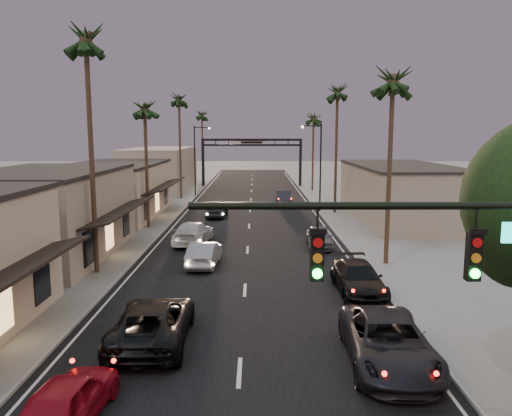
{
  "coord_description": "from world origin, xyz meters",
  "views": [
    {
      "loc": [
        0.54,
        -5.91,
        8.04
      ],
      "look_at": [
        0.59,
        31.08,
        2.5
      ],
      "focal_mm": 35.0,
      "sensor_mm": 36.0,
      "label": 1
    }
  ],
  "objects_px": {
    "curbside_near": "(388,342)",
    "oncoming_silver": "(204,254)",
    "palm_lc": "(144,104)",
    "oncoming_pickup": "(153,322)",
    "palm_lb": "(85,33)",
    "palm_ra": "(393,75)",
    "arch": "(252,150)",
    "palm_rb": "(338,88)",
    "streetlight_left": "(197,155)",
    "palm_far": "(202,113)",
    "oncoming_red": "(68,399)",
    "palm_ld": "(179,96)",
    "palm_rc": "(314,116)",
    "curbside_black": "(358,278)",
    "traffic_signal": "(505,279)",
    "streetlight_right": "(318,160)"
  },
  "relations": [
    {
      "from": "curbside_near",
      "to": "oncoming_silver",
      "type": "bearing_deg",
      "value": 122.52
    },
    {
      "from": "palm_lc",
      "to": "oncoming_pickup",
      "type": "height_order",
      "value": "palm_lc"
    },
    {
      "from": "palm_lb",
      "to": "palm_ra",
      "type": "relative_size",
      "value": 1.15
    },
    {
      "from": "arch",
      "to": "palm_lb",
      "type": "bearing_deg",
      "value": -100.16
    },
    {
      "from": "palm_ra",
      "to": "oncoming_silver",
      "type": "distance_m",
      "value": 15.48
    },
    {
      "from": "palm_lb",
      "to": "palm_rb",
      "type": "xyz_separation_m",
      "value": [
        17.2,
        22.0,
        -0.97
      ]
    },
    {
      "from": "streetlight_left",
      "to": "palm_far",
      "type": "xyz_separation_m",
      "value": [
        -1.38,
        20.0,
        6.11
      ]
    },
    {
      "from": "oncoming_red",
      "to": "palm_ld",
      "type": "bearing_deg",
      "value": -79.78
    },
    {
      "from": "palm_lc",
      "to": "palm_far",
      "type": "height_order",
      "value": "palm_far"
    },
    {
      "from": "oncoming_red",
      "to": "oncoming_pickup",
      "type": "relative_size",
      "value": 0.71
    },
    {
      "from": "oncoming_pickup",
      "to": "oncoming_red",
      "type": "bearing_deg",
      "value": 76.12
    },
    {
      "from": "palm_lb",
      "to": "arch",
      "type": "bearing_deg",
      "value": 79.84
    },
    {
      "from": "arch",
      "to": "palm_rc",
      "type": "xyz_separation_m",
      "value": [
        8.6,
        -6.0,
        4.94
      ]
    },
    {
      "from": "palm_rc",
      "to": "curbside_black",
      "type": "distance_m",
      "value": 46.6
    },
    {
      "from": "arch",
      "to": "oncoming_pickup",
      "type": "height_order",
      "value": "arch"
    },
    {
      "from": "traffic_signal",
      "to": "streetlight_left",
      "type": "xyz_separation_m",
      "value": [
        -12.61,
        54.0,
        0.25
      ]
    },
    {
      "from": "streetlight_left",
      "to": "arch",
      "type": "bearing_deg",
      "value": 60.03
    },
    {
      "from": "palm_ra",
      "to": "oncoming_pickup",
      "type": "xyz_separation_m",
      "value": [
        -12.02,
        -11.5,
        -10.61
      ]
    },
    {
      "from": "oncoming_pickup",
      "to": "curbside_black",
      "type": "distance_m",
      "value": 10.97
    },
    {
      "from": "curbside_near",
      "to": "palm_lb",
      "type": "bearing_deg",
      "value": 142.53
    },
    {
      "from": "palm_ld",
      "to": "oncoming_red",
      "type": "xyz_separation_m",
      "value": [
        3.93,
        -48.0,
        -11.69
      ]
    },
    {
      "from": "palm_rb",
      "to": "streetlight_left",
      "type": "bearing_deg",
      "value": 137.95
    },
    {
      "from": "palm_rc",
      "to": "curbside_black",
      "type": "relative_size",
      "value": 2.28
    },
    {
      "from": "palm_lc",
      "to": "oncoming_pickup",
      "type": "relative_size",
      "value": 2.03
    },
    {
      "from": "streetlight_right",
      "to": "curbside_near",
      "type": "xyz_separation_m",
      "value": [
        -1.76,
        -34.43,
        -4.48
      ]
    },
    {
      "from": "palm_ra",
      "to": "oncoming_red",
      "type": "bearing_deg",
      "value": -127.98
    },
    {
      "from": "streetlight_left",
      "to": "palm_lb",
      "type": "bearing_deg",
      "value": -92.67
    },
    {
      "from": "traffic_signal",
      "to": "palm_rc",
      "type": "xyz_separation_m",
      "value": [
        2.91,
        60.0,
        5.39
      ]
    },
    {
      "from": "palm_ld",
      "to": "curbside_black",
      "type": "bearing_deg",
      "value": -68.53
    },
    {
      "from": "oncoming_pickup",
      "to": "oncoming_silver",
      "type": "height_order",
      "value": "oncoming_pickup"
    },
    {
      "from": "streetlight_right",
      "to": "palm_ld",
      "type": "bearing_deg",
      "value": 147.21
    },
    {
      "from": "curbside_near",
      "to": "oncoming_pickup",
      "type": "bearing_deg",
      "value": 169.56
    },
    {
      "from": "palm_lc",
      "to": "streetlight_left",
      "type": "bearing_deg",
      "value": 85.63
    },
    {
      "from": "palm_ld",
      "to": "palm_far",
      "type": "relative_size",
      "value": 1.08
    },
    {
      "from": "oncoming_silver",
      "to": "streetlight_left",
      "type": "bearing_deg",
      "value": -78.86
    },
    {
      "from": "arch",
      "to": "curbside_black",
      "type": "xyz_separation_m",
      "value": [
        5.75,
        -51.49,
        -4.76
      ]
    },
    {
      "from": "palm_far",
      "to": "palm_lc",
      "type": "bearing_deg",
      "value": -90.41
    },
    {
      "from": "palm_lc",
      "to": "oncoming_pickup",
      "type": "xyz_separation_m",
      "value": [
        5.18,
        -23.5,
        -9.63
      ]
    },
    {
      "from": "palm_lc",
      "to": "curbside_black",
      "type": "xyz_separation_m",
      "value": [
        14.35,
        -17.49,
        -9.69
      ]
    },
    {
      "from": "palm_lb",
      "to": "palm_far",
      "type": "height_order",
      "value": "palm_lb"
    },
    {
      "from": "streetlight_right",
      "to": "oncoming_silver",
      "type": "height_order",
      "value": "streetlight_right"
    },
    {
      "from": "traffic_signal",
      "to": "curbside_black",
      "type": "distance_m",
      "value": 15.14
    },
    {
      "from": "arch",
      "to": "palm_rb",
      "type": "height_order",
      "value": "palm_rb"
    },
    {
      "from": "oncoming_red",
      "to": "palm_rc",
      "type": "bearing_deg",
      "value": -97.56
    },
    {
      "from": "palm_ld",
      "to": "palm_lc",
      "type": "bearing_deg",
      "value": -90.0
    },
    {
      "from": "arch",
      "to": "palm_lb",
      "type": "height_order",
      "value": "palm_lb"
    },
    {
      "from": "streetlight_left",
      "to": "oncoming_pickup",
      "type": "xyz_separation_m",
      "value": [
        3.5,
        -45.5,
        -4.49
      ]
    },
    {
      "from": "palm_rc",
      "to": "palm_ra",
      "type": "bearing_deg",
      "value": -90.0
    },
    {
      "from": "palm_lb",
      "to": "palm_ra",
      "type": "height_order",
      "value": "palm_lb"
    },
    {
      "from": "streetlight_right",
      "to": "palm_far",
      "type": "relative_size",
      "value": 0.68
    }
  ]
}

